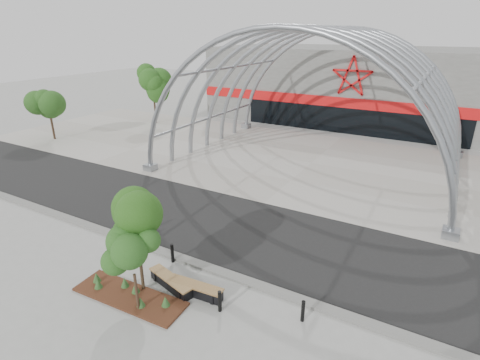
{
  "coord_description": "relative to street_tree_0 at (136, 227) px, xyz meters",
  "views": [
    {
      "loc": [
        8.86,
        -11.66,
        9.85
      ],
      "look_at": [
        0.0,
        4.0,
        2.6
      ],
      "focal_mm": 28.0,
      "sensor_mm": 36.0,
      "label": 1
    }
  ],
  "objects": [
    {
      "name": "planting_bed",
      "position": [
        -0.24,
        -0.59,
        -2.8
      ],
      "size": [
        4.81,
        1.69,
        0.5
      ],
      "color": "#3E1911",
      "rests_on": "ground"
    },
    {
      "name": "bench_1",
      "position": [
        2.0,
        0.82,
        -2.68
      ],
      "size": [
        2.39,
        0.7,
        0.49
      ],
      "color": "black",
      "rests_on": "ground"
    },
    {
      "name": "forecourt",
      "position": [
        0.68,
        18.27,
        -2.9
      ],
      "size": [
        60.0,
        17.0,
        0.04
      ],
      "primitive_type": "cube",
      "color": "#A8A297",
      "rests_on": "ground"
    },
    {
      "name": "vault_canopy",
      "position": [
        0.68,
        18.27,
        -2.91
      ],
      "size": [
        20.8,
        15.8,
        20.36
      ],
      "color": "#8F939A",
      "rests_on": "ground"
    },
    {
      "name": "bollard_1",
      "position": [
        -3.21,
        3.45,
        -2.45
      ],
      "size": [
        0.15,
        0.15,
        0.94
      ],
      "primitive_type": "cylinder",
      "color": "black",
      "rests_on": "ground"
    },
    {
      "name": "bg_tree_0",
      "position": [
        -19.32,
        22.77,
        1.71
      ],
      "size": [
        3.0,
        3.0,
        6.45
      ],
      "color": "#301F17",
      "rests_on": "ground"
    },
    {
      "name": "bollard_3",
      "position": [
        3.35,
        0.51,
        -2.48
      ],
      "size": [
        0.14,
        0.14,
        0.89
      ],
      "primitive_type": "cylinder",
      "color": "black",
      "rests_on": "ground"
    },
    {
      "name": "bollard_0",
      "position": [
        -2.91,
        2.42,
        -2.47
      ],
      "size": [
        0.15,
        0.15,
        0.92
      ],
      "primitive_type": "cylinder",
      "color": "black",
      "rests_on": "ground"
    },
    {
      "name": "street_tree_0",
      "position": [
        0.0,
        0.0,
        0.0
      ],
      "size": [
        1.78,
        1.78,
        4.07
      ],
      "color": "#2D2416",
      "rests_on": "ground"
    },
    {
      "name": "road",
      "position": [
        0.68,
        6.27,
        -2.91
      ],
      "size": [
        140.0,
        7.0,
        0.02
      ],
      "primitive_type": "cube",
      "color": "black",
      "rests_on": "ground"
    },
    {
      "name": "kerb",
      "position": [
        0.68,
        2.52,
        -2.86
      ],
      "size": [
        60.0,
        0.5,
        0.12
      ],
      "primitive_type": "cube",
      "color": "slate",
      "rests_on": "ground"
    },
    {
      "name": "bollard_2",
      "position": [
        -0.24,
        2.16,
        -2.46
      ],
      "size": [
        0.15,
        0.15,
        0.92
      ],
      "primitive_type": "cylinder",
      "color": "black",
      "rests_on": "ground"
    },
    {
      "name": "arena_building",
      "position": [
        0.68,
        36.22,
        1.07
      ],
      "size": [
        34.0,
        15.24,
        8.0
      ],
      "color": "#63625E",
      "rests_on": "ground"
    },
    {
      "name": "bench_0",
      "position": [
        0.87,
        0.68,
        -2.68
      ],
      "size": [
        2.41,
        1.11,
        0.49
      ],
      "color": "black",
      "rests_on": "ground"
    },
    {
      "name": "bollard_4",
      "position": [
        6.23,
        1.55,
        -2.49
      ],
      "size": [
        0.14,
        0.14,
        0.87
      ],
      "primitive_type": "cylinder",
      "color": "black",
      "rests_on": "ground"
    },
    {
      "name": "bg_tree_2",
      "position": [
        -23.32,
        12.77,
        0.94
      ],
      "size": [
        2.55,
        2.55,
        5.38
      ],
      "color": "black",
      "rests_on": "ground"
    },
    {
      "name": "street_tree_1",
      "position": [
        0.65,
        -0.97,
        -0.65
      ],
      "size": [
        1.34,
        1.34,
        3.16
      ],
      "color": "#332316",
      "rests_on": "ground"
    },
    {
      "name": "ground",
      "position": [
        0.68,
        2.77,
        -2.92
      ],
      "size": [
        140.0,
        140.0,
        0.0
      ],
      "primitive_type": "plane",
      "color": "#989893",
      "rests_on": "ground"
    }
  ]
}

